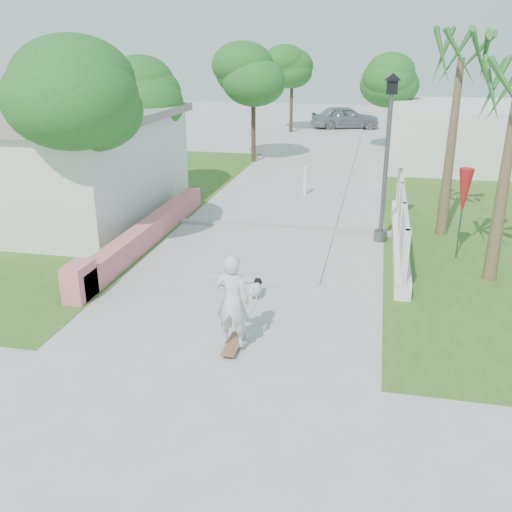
% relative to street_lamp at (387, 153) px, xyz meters
% --- Properties ---
extents(ground, '(90.00, 90.00, 0.00)m').
position_rel_street_lamp_xyz_m(ground, '(-2.90, -5.50, -2.43)').
color(ground, '#B7B7B2').
rests_on(ground, ground).
extents(path_strip, '(3.20, 36.00, 0.06)m').
position_rel_street_lamp_xyz_m(path_strip, '(-2.90, 14.50, -2.40)').
color(path_strip, '#B7B7B2').
rests_on(path_strip, ground).
extents(curb, '(6.50, 0.25, 0.10)m').
position_rel_street_lamp_xyz_m(curb, '(-2.90, 0.50, -2.38)').
color(curb, '#999993').
rests_on(curb, ground).
extents(grass_left, '(8.00, 20.00, 0.01)m').
position_rel_street_lamp_xyz_m(grass_left, '(-9.90, 2.50, -2.42)').
color(grass_left, '#365D1D').
rests_on(grass_left, ground).
extents(pink_wall, '(0.45, 8.20, 0.80)m').
position_rel_street_lamp_xyz_m(pink_wall, '(-6.20, -1.95, -2.11)').
color(pink_wall, '#DB7075').
rests_on(pink_wall, ground).
extents(house_left, '(8.40, 7.40, 3.23)m').
position_rel_street_lamp_xyz_m(house_left, '(-10.90, 0.50, -0.79)').
color(house_left, silver).
rests_on(house_left, ground).
extents(lattice_fence, '(0.35, 7.00, 1.50)m').
position_rel_street_lamp_xyz_m(lattice_fence, '(0.50, -0.50, -1.88)').
color(lattice_fence, white).
rests_on(lattice_fence, ground).
extents(building_right, '(6.00, 8.00, 2.60)m').
position_rel_street_lamp_xyz_m(building_right, '(3.10, 12.50, -1.13)').
color(building_right, silver).
rests_on(building_right, ground).
extents(street_lamp, '(0.44, 0.44, 4.44)m').
position_rel_street_lamp_xyz_m(street_lamp, '(0.00, 0.00, 0.00)').
color(street_lamp, '#59595E').
rests_on(street_lamp, ground).
extents(bollard, '(0.14, 0.14, 1.09)m').
position_rel_street_lamp_xyz_m(bollard, '(-2.70, 4.50, -1.84)').
color(bollard, white).
rests_on(bollard, ground).
extents(patio_umbrella, '(0.36, 0.36, 2.30)m').
position_rel_street_lamp_xyz_m(patio_umbrella, '(1.90, -1.00, -0.74)').
color(patio_umbrella, '#59595E').
rests_on(patio_umbrella, ground).
extents(tree_left_near, '(3.60, 3.60, 5.28)m').
position_rel_street_lamp_xyz_m(tree_left_near, '(-7.38, -2.52, 1.40)').
color(tree_left_near, '#4C3826').
rests_on(tree_left_near, ground).
extents(tree_left_mid, '(3.20, 3.20, 4.85)m').
position_rel_street_lamp_xyz_m(tree_left_mid, '(-8.38, 2.98, 1.07)').
color(tree_left_mid, '#4C3826').
rests_on(tree_left_mid, ground).
extents(tree_path_left, '(3.40, 3.40, 5.23)m').
position_rel_street_lamp_xyz_m(tree_path_left, '(-5.88, 10.48, 1.39)').
color(tree_path_left, '#4C3826').
rests_on(tree_path_left, ground).
extents(tree_path_right, '(3.00, 3.00, 4.79)m').
position_rel_street_lamp_xyz_m(tree_path_right, '(0.32, 14.48, 1.07)').
color(tree_path_right, '#4C3826').
rests_on(tree_path_right, ground).
extents(tree_path_far, '(3.20, 3.20, 5.17)m').
position_rel_street_lamp_xyz_m(tree_path_far, '(-5.68, 20.48, 1.39)').
color(tree_path_far, '#4C3826').
rests_on(tree_path_far, ground).
extents(palm_far, '(1.80, 1.80, 5.30)m').
position_rel_street_lamp_xyz_m(palm_far, '(1.70, 1.00, 2.06)').
color(palm_far, brown).
rests_on(palm_far, ground).
extents(skateboarder, '(0.65, 2.85, 1.78)m').
position_rel_street_lamp_xyz_m(skateboarder, '(-2.57, -6.12, -1.59)').
color(skateboarder, olive).
rests_on(skateboarder, ground).
extents(dog, '(0.30, 0.59, 0.41)m').
position_rel_street_lamp_xyz_m(dog, '(-2.57, -4.45, -2.21)').
color(dog, silver).
rests_on(dog, ground).
extents(parked_car, '(4.65, 3.13, 1.47)m').
position_rel_street_lamp_xyz_m(parked_car, '(-2.50, 22.70, -1.69)').
color(parked_car, '#B0B4B9').
rests_on(parked_car, ground).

